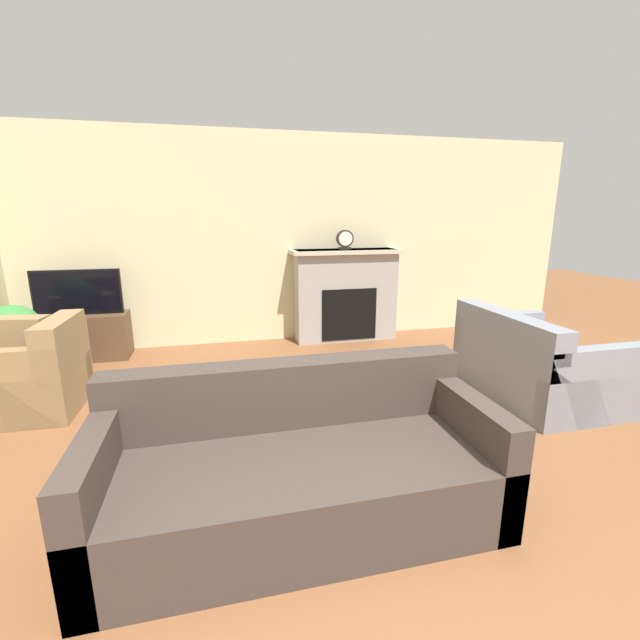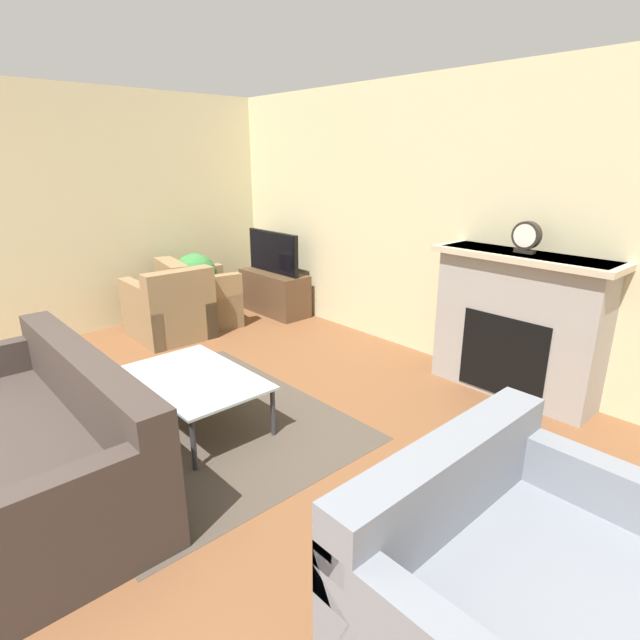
# 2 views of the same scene
# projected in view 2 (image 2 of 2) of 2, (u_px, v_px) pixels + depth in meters

# --- Properties ---
(wall_back) EXTENTS (8.95, 0.06, 2.70)m
(wall_back) POSITION_uv_depth(u_px,v_px,m) (430.00, 222.00, 4.89)
(wall_back) COLOR beige
(wall_back) RESTS_ON ground_plane
(wall_left) EXTENTS (0.06, 7.47, 2.70)m
(wall_left) POSITION_uv_depth(u_px,v_px,m) (85.00, 215.00, 5.56)
(wall_left) COLOR beige
(wall_left) RESTS_ON ground_plane
(area_rug) EXTENTS (2.34, 1.93, 0.00)m
(area_rug) POSITION_uv_depth(u_px,v_px,m) (196.00, 423.00, 3.86)
(area_rug) COLOR #4C4238
(area_rug) RESTS_ON ground_plane
(fireplace) EXTENTS (1.48, 0.45, 1.23)m
(fireplace) POSITION_uv_depth(u_px,v_px,m) (517.00, 322.00, 4.19)
(fireplace) COLOR #9E9993
(fireplace) RESTS_ON ground_plane
(tv_stand) EXTENTS (1.01, 0.42, 0.54)m
(tv_stand) POSITION_uv_depth(u_px,v_px,m) (274.00, 292.00, 6.53)
(tv_stand) COLOR brown
(tv_stand) RESTS_ON ground_plane
(tv) EXTENTS (0.95, 0.06, 0.53)m
(tv) POSITION_uv_depth(u_px,v_px,m) (273.00, 252.00, 6.36)
(tv) COLOR black
(tv) RESTS_ON tv_stand
(couch_sectional) EXTENTS (2.16, 0.92, 0.82)m
(couch_sectional) POSITION_uv_depth(u_px,v_px,m) (41.00, 445.00, 3.05)
(couch_sectional) COLOR #3D332D
(couch_sectional) RESTS_ON ground_plane
(couch_loveseat) EXTENTS (0.99, 1.37, 0.82)m
(couch_loveseat) POSITION_uv_depth(u_px,v_px,m) (510.00, 590.00, 2.03)
(couch_loveseat) COLOR gray
(couch_loveseat) RESTS_ON ground_plane
(armchair_by_window) EXTENTS (0.88, 0.78, 0.82)m
(armchair_by_window) POSITION_uv_depth(u_px,v_px,m) (170.00, 311.00, 5.64)
(armchair_by_window) COLOR #8C704C
(armchair_by_window) RESTS_ON ground_plane
(armchair_accent) EXTENTS (0.86, 0.93, 0.82)m
(armchair_accent) POSITION_uv_depth(u_px,v_px,m) (197.00, 302.00, 6.01)
(armchair_accent) COLOR #8C704C
(armchair_accent) RESTS_ON ground_plane
(coffee_table) EXTENTS (1.14, 0.73, 0.39)m
(coffee_table) POSITION_uv_depth(u_px,v_px,m) (195.00, 380.00, 3.76)
(coffee_table) COLOR #333338
(coffee_table) RESTS_ON ground_plane
(potted_plant) EXTENTS (0.53, 0.53, 0.86)m
(potted_plant) POSITION_uv_depth(u_px,v_px,m) (196.00, 278.00, 6.06)
(potted_plant) COLOR beige
(potted_plant) RESTS_ON ground_plane
(mantel_clock) EXTENTS (0.22, 0.07, 0.25)m
(mantel_clock) POSITION_uv_depth(u_px,v_px,m) (526.00, 237.00, 3.98)
(mantel_clock) COLOR #28231E
(mantel_clock) RESTS_ON fireplace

